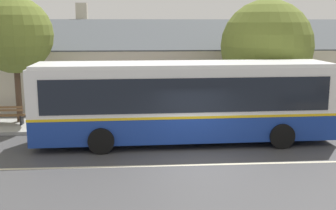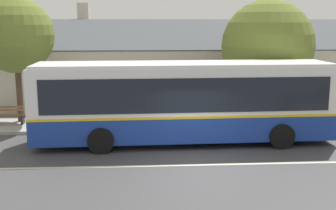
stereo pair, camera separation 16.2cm
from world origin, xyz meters
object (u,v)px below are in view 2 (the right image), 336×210
at_px(street_tree_secondary, 15,35).
at_px(bus_stop_sign, 305,94).
at_px(bench_by_building, 9,116).
at_px(street_tree_primary, 268,46).
at_px(transit_bus, 184,100).

bearing_deg(street_tree_secondary, bus_stop_sign, -6.94).
bearing_deg(bench_by_building, street_tree_primary, 3.84).
height_order(bench_by_building, street_tree_primary, street_tree_primary).
bearing_deg(street_tree_secondary, bench_by_building, -115.56).
xyz_separation_m(street_tree_secondary, bus_stop_sign, (13.55, -1.65, -2.68)).
xyz_separation_m(transit_bus, street_tree_primary, (4.53, 3.85, 1.99)).
bearing_deg(street_tree_primary, bench_by_building, -176.16).
height_order(street_tree_secondary, bus_stop_sign, street_tree_secondary).
relative_size(bench_by_building, street_tree_secondary, 0.25).
bearing_deg(bus_stop_sign, street_tree_primary, 127.10).
height_order(bench_by_building, bus_stop_sign, bus_stop_sign).
height_order(transit_bus, bench_by_building, transit_bus).
bearing_deg(bus_stop_sign, transit_bus, -160.36).
relative_size(bench_by_building, bus_stop_sign, 0.65).
xyz_separation_m(street_tree_primary, bus_stop_sign, (1.33, -1.76, -2.13)).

